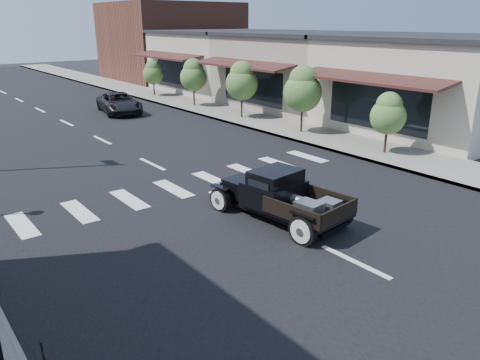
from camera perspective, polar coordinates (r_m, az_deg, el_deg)
ground at (r=13.26m, az=3.68°, el=-5.08°), size 120.00×120.00×0.00m
road at (r=25.91m, az=-18.97°, el=5.86°), size 14.00×80.00×0.02m
road_markings at (r=21.36m, az=-14.40°, el=3.67°), size 12.00×60.00×0.06m
sidewalk_right at (r=29.68m, az=-3.27°, el=8.51°), size 3.00×80.00×0.15m
storefront_near at (r=26.71m, az=22.90°, el=10.67°), size 10.00×9.00×4.50m
storefront_mid at (r=32.08m, az=8.61°, el=13.03°), size 10.00×9.00×4.50m
storefront_far at (r=38.81m, az=-1.30°, el=14.20°), size 10.00×9.00×4.50m
far_building_right at (r=47.37m, az=-8.36°, el=16.36°), size 11.00×10.00×7.00m
small_tree_a at (r=20.26m, az=17.52°, el=6.56°), size 1.46×1.46×2.43m
small_tree_b at (r=23.28m, az=7.61°, el=9.61°), size 1.87×1.87×3.11m
small_tree_c at (r=26.82m, az=0.21°, el=10.87°), size 1.81×1.81×3.02m
small_tree_d at (r=30.90m, az=-5.67°, el=11.69°), size 1.72×1.72×2.87m
small_tree_e at (r=35.62m, az=-10.50°, el=12.08°), size 1.48×1.48×2.46m
hotrod_pickup at (r=13.15m, az=4.91°, el=-1.87°), size 2.45×4.43×1.47m
second_car at (r=29.83m, az=-14.51°, el=9.05°), size 2.80×4.69×1.22m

